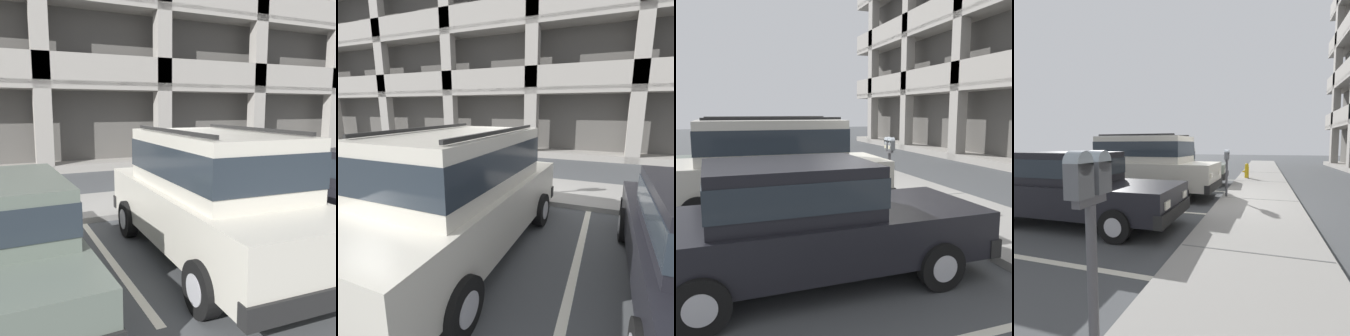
% 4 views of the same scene
% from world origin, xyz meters
% --- Properties ---
extents(ground_plane, '(80.00, 80.00, 0.10)m').
position_xyz_m(ground_plane, '(0.00, 0.00, -0.05)').
color(ground_plane, '#444749').
extents(sidewalk, '(40.00, 2.20, 0.12)m').
position_xyz_m(sidewalk, '(0.00, 1.30, 0.06)').
color(sidewalk, gray).
rests_on(sidewalk, ground_plane).
extents(parking_stall_lines, '(13.22, 4.80, 0.01)m').
position_xyz_m(parking_stall_lines, '(1.64, -1.40, 0.00)').
color(parking_stall_lines, silver).
rests_on(parking_stall_lines, ground_plane).
extents(silver_suv, '(2.13, 4.84, 2.03)m').
position_xyz_m(silver_suv, '(-0.18, -2.35, 1.09)').
color(silver_suv, beige).
rests_on(silver_suv, ground_plane).
extents(parking_meter_near, '(0.35, 0.12, 1.43)m').
position_xyz_m(parking_meter_near, '(-0.16, 0.35, 1.19)').
color(parking_meter_near, '#47474C').
rests_on(parking_meter_near, sidewalk).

